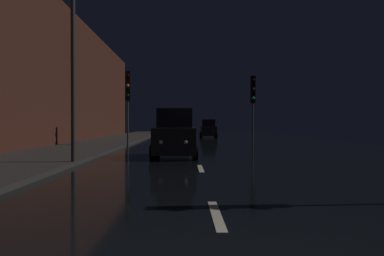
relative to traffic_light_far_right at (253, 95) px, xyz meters
name	(u,v)px	position (x,y,z in m)	size (l,w,h in m)	color
ground	(193,145)	(-4.24, -0.64, -3.52)	(25.48, 84.00, 0.02)	black
sidewalk_left	(97,144)	(-10.78, -0.64, -3.44)	(4.40, 84.00, 0.15)	#33302D
building_facade_left	(40,67)	(-13.38, -4.14, 1.35)	(0.80, 63.00, 9.72)	#472319
lane_centerline	(196,156)	(-4.24, -9.80, -3.51)	(0.16, 25.63, 0.01)	beige
traffic_light_far_right	(253,95)	(0.00, 0.00, 0.00)	(0.32, 0.46, 4.84)	#38383A
traffic_light_far_left	(128,92)	(-8.48, -2.09, 0.04)	(0.35, 0.48, 4.88)	#38383A
streetlamp_overhead	(85,16)	(-8.25, -14.30, 1.73)	(1.70, 0.44, 8.03)	#2D2D30
car_approaching_headlights	(175,135)	(-5.21, -10.61, -2.54)	(1.96, 4.24, 2.14)	black
car_distant_taillights	(208,129)	(-2.28, 15.32, -2.63)	(1.78, 3.84, 1.94)	black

